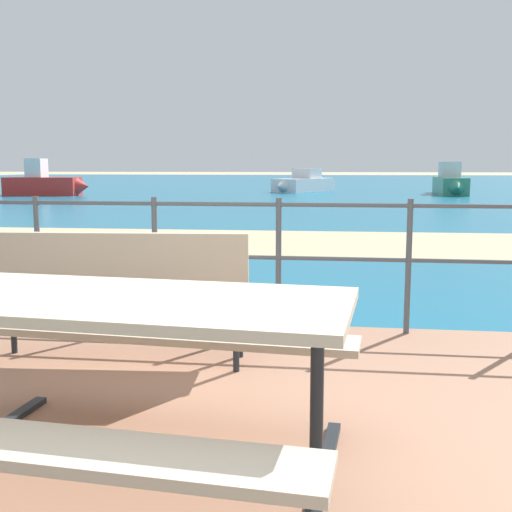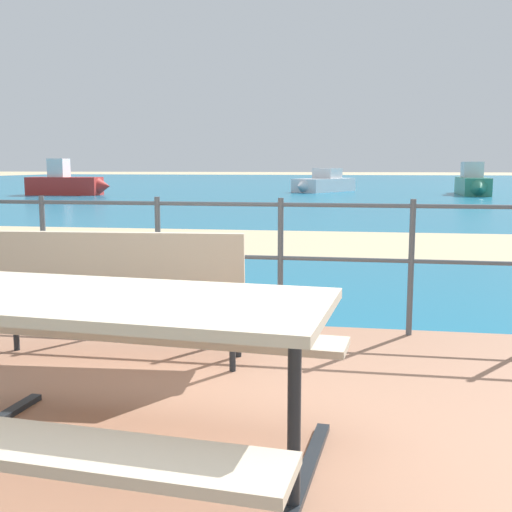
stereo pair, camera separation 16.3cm
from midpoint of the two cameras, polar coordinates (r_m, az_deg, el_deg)
ground_plane at (r=2.71m, az=-3.31°, el=-21.17°), size 240.00×240.00×0.00m
patio_paving at (r=2.70m, az=-3.32°, el=-20.62°), size 6.40×5.20×0.06m
sea_water at (r=42.33m, az=9.07°, el=6.35°), size 90.00×90.00×0.01m
beach_strip at (r=10.94m, az=6.84°, el=1.22°), size 54.04×4.36×0.01m
picnic_table at (r=2.52m, az=-12.61°, el=-7.47°), size 1.95×1.65×0.78m
park_bench at (r=4.07m, az=-11.79°, el=-2.55°), size 1.74×0.54×0.87m
railing_fence at (r=4.83m, az=3.21°, el=0.62°), size 5.94×0.04×1.03m
boat_near at (r=30.25m, az=19.22°, el=6.27°), size 1.26×4.71×1.48m
boat_mid at (r=31.93m, az=6.32°, el=6.57°), size 3.07×4.28×1.16m
boat_far at (r=29.49m, az=-16.68°, el=6.32°), size 3.75×1.36×1.61m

